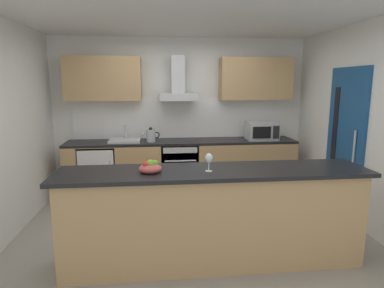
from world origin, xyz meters
name	(u,v)px	position (x,y,z in m)	size (l,w,h in m)	color
ground	(192,231)	(0.00, 0.00, -0.01)	(5.30, 4.60, 0.02)	gray
ceiling	(192,13)	(0.00, 0.00, 2.61)	(5.30, 4.60, 0.02)	white
wall_back	(180,114)	(0.00, 1.86, 1.30)	(5.30, 0.12, 2.60)	white
wall_right	(365,126)	(2.21, 0.00, 1.30)	(0.12, 4.60, 2.60)	white
backsplash_tile	(181,119)	(0.00, 1.79, 1.23)	(3.66, 0.02, 0.66)	white
counter_back	(182,167)	(0.00, 1.48, 0.45)	(3.79, 0.60, 0.90)	tan
counter_island	(213,217)	(0.14, -0.78, 0.51)	(3.08, 0.64, 1.00)	tan
upper_cabinets	(181,79)	(0.00, 1.63, 1.91)	(3.74, 0.32, 0.70)	tan
side_door	(345,144)	(2.14, 0.28, 1.03)	(0.08, 0.85, 2.05)	navy
oven	(179,167)	(-0.06, 1.46, 0.46)	(0.60, 0.62, 0.80)	slate
refrigerator	(99,171)	(-1.37, 1.45, 0.43)	(0.58, 0.60, 0.85)	white
microwave	(262,131)	(1.34, 1.43, 1.05)	(0.50, 0.38, 0.30)	#B7BABC
sink	(125,140)	(-0.94, 1.47, 0.93)	(0.50, 0.40, 0.26)	silver
kettle	(151,135)	(-0.52, 1.42, 1.01)	(0.29, 0.15, 0.24)	#B7BABC
range_hood	(178,86)	(-0.06, 1.59, 1.79)	(0.62, 0.45, 0.72)	#B7BABC
wine_glass	(209,159)	(0.08, -0.83, 1.12)	(0.08, 0.08, 0.18)	silver
fruit_bowl	(150,168)	(-0.48, -0.80, 1.04)	(0.22, 0.22, 0.13)	#B24C47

